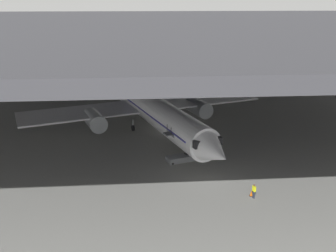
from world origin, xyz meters
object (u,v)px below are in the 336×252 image
boarding_stairs (182,155)px  airplane_distant (61,64)px  airplane_main (154,110)px  crew_worker_near_nose (254,190)px  crew_worker_by_stairs (192,142)px  traffic_cone_orange (251,193)px

boarding_stairs → airplane_distant: airplane_distant is taller
airplane_main → crew_worker_near_nose: (9.17, -20.64, -2.72)m
crew_worker_by_stairs → airplane_distant: bearing=117.1°
crew_worker_by_stairs → traffic_cone_orange: size_ratio=2.88×
airplane_distant → airplane_main: bearing=-64.3°
traffic_cone_orange → crew_worker_near_nose: bearing=-77.7°
airplane_main → traffic_cone_orange: (9.06, -20.17, -3.32)m
airplane_distant → traffic_cone_orange: bearing=-64.7°
crew_worker_by_stairs → traffic_cone_orange: bearing=-72.2°
crew_worker_near_nose → crew_worker_by_stairs: (-4.42, 13.94, 0.10)m
crew_worker_near_nose → traffic_cone_orange: crew_worker_near_nose is taller
airplane_distant → traffic_cone_orange: 72.09m
boarding_stairs → airplane_distant: 60.85m
airplane_main → crew_worker_near_nose: 22.75m
traffic_cone_orange → boarding_stairs: bearing=122.7°
airplane_main → airplane_distant: size_ratio=1.24×
crew_worker_by_stairs → airplane_distant: size_ratio=0.06×
crew_worker_near_nose → traffic_cone_orange: 0.77m
traffic_cone_orange → crew_worker_by_stairs: bearing=107.8°
crew_worker_by_stairs → airplane_distant: 58.08m
crew_worker_by_stairs → airplane_distant: airplane_distant is taller
crew_worker_near_nose → traffic_cone_orange: size_ratio=2.61×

